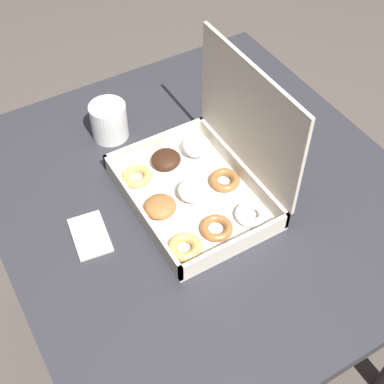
{
  "coord_description": "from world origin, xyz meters",
  "views": [
    {
      "loc": [
        0.66,
        -0.41,
        1.58
      ],
      "look_at": [
        0.01,
        -0.03,
        0.73
      ],
      "focal_mm": 50.0,
      "sensor_mm": 36.0,
      "label": 1
    }
  ],
  "objects": [
    {
      "name": "ground_plane",
      "position": [
        0.0,
        0.0,
        0.0
      ],
      "size": [
        8.0,
        8.0,
        0.0
      ],
      "primitive_type": "plane",
      "color": "#564C44"
    },
    {
      "name": "dining_table",
      "position": [
        0.0,
        0.0,
        0.6
      ],
      "size": [
        0.94,
        0.87,
        0.7
      ],
      "color": "#2D2D33",
      "rests_on": "ground_plane"
    },
    {
      "name": "donut_box",
      "position": [
        0.01,
        0.0,
        0.76
      ],
      "size": [
        0.34,
        0.26,
        0.3
      ],
      "color": "silver",
      "rests_on": "dining_table"
    },
    {
      "name": "coffee_mug",
      "position": [
        -0.26,
        -0.1,
        0.75
      ],
      "size": [
        0.09,
        0.09,
        0.09
      ],
      "color": "white",
      "rests_on": "dining_table"
    },
    {
      "name": "paper_napkin",
      "position": [
        -0.01,
        -0.26,
        0.71
      ],
      "size": [
        0.12,
        0.08,
        0.01
      ],
      "color": "silver",
      "rests_on": "dining_table"
    }
  ]
}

